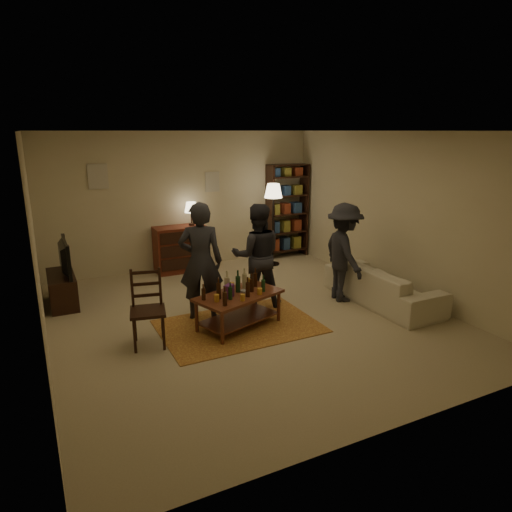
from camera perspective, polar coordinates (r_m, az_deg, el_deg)
floor at (r=6.90m, az=-0.90°, el=-7.64°), size 6.00×6.00×0.00m
room_shell at (r=9.01m, az=-13.05°, el=9.36°), size 6.00×6.00×6.00m
rug at (r=6.59m, az=-2.14°, el=-8.75°), size 2.20×1.50×0.01m
coffee_table at (r=6.43m, az=-2.26°, el=-5.33°), size 1.35×1.01×0.83m
dining_chair at (r=6.06m, az=-13.42°, el=-5.99°), size 0.52×0.52×1.01m
tv_stand at (r=7.90m, az=-23.12°, el=-2.94°), size 0.40×1.00×1.06m
dresser at (r=9.10m, az=-9.36°, el=1.04°), size 1.00×0.50×1.36m
bookshelf at (r=10.00m, az=3.90°, el=5.78°), size 0.90×0.34×2.02m
floor_lamp at (r=9.23m, az=2.18°, el=7.44°), size 0.36×0.36×1.68m
sofa at (r=7.64m, az=15.53°, el=-3.46°), size 0.81×2.08×0.61m
person_left at (r=6.64m, az=-6.93°, el=-0.70°), size 0.75×0.63×1.75m
person_right at (r=7.11m, az=0.12°, el=0.03°), size 0.96×0.85×1.64m
person_by_sofa at (r=7.49m, az=10.92°, el=0.41°), size 0.78×1.13×1.60m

